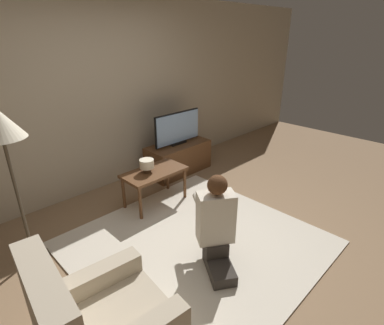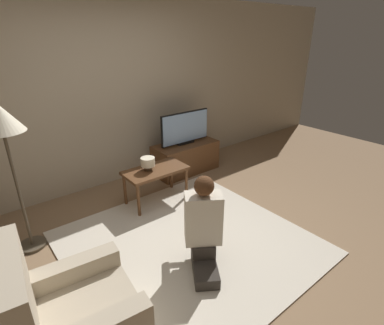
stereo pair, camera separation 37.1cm
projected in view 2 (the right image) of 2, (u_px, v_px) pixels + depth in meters
name	position (u px, v px, depth m)	size (l,w,h in m)	color
ground_plane	(189.00, 243.00, 3.23)	(10.00, 10.00, 0.00)	#896B4C
wall_back	(101.00, 96.00, 4.10)	(10.00, 0.06, 2.60)	tan
rug	(189.00, 243.00, 3.23)	(2.37, 2.33, 0.02)	beige
tv_stand	(186.00, 157.00, 4.85)	(1.04, 0.48, 0.48)	brown
tv	(185.00, 128.00, 4.65)	(0.88, 0.08, 0.51)	black
coffee_table	(156.00, 173.00, 3.89)	(0.81, 0.44, 0.47)	brown
floor_lamp	(2.00, 127.00, 2.67)	(0.39, 0.39, 1.54)	#4C4233
armchair	(73.00, 325.00, 1.99)	(0.84, 0.81, 0.97)	#B7A88E
person_kneeling	(203.00, 223.00, 2.77)	(0.64, 0.79, 0.94)	#332D28
table_lamp	(148.00, 163.00, 3.80)	(0.18, 0.18, 0.17)	#4C3823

